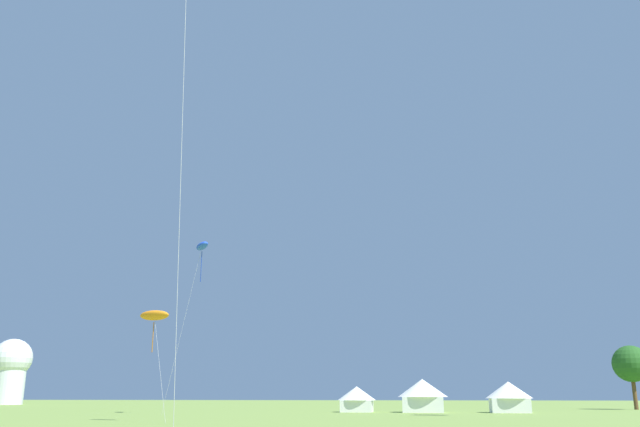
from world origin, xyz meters
name	(u,v)px	position (x,y,z in m)	size (l,w,h in m)	color
kite_orange_parafoil	(154,316)	(-11.12, 34.71, 6.45)	(3.18, 2.76, 6.89)	orange
kite_blue_parafoil	(202,246)	(-13.50, 49.67, 14.36)	(3.60, 2.74, 14.80)	blue
festival_tent_left	(357,398)	(-0.87, 59.50, 1.31)	(3.64, 3.64, 2.37)	white
festival_tent_center	(423,394)	(5.35, 59.50, 1.67)	(4.65, 4.65, 3.02)	white
festival_tent_right	(509,395)	(13.20, 59.50, 1.53)	(4.26, 4.26, 2.77)	white
observatory_dome	(11,368)	(-63.43, 98.54, 6.01)	(6.40, 6.40, 10.80)	white
tree_distant_left	(631,364)	(28.59, 75.24, 4.94)	(4.06, 4.06, 7.00)	brown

